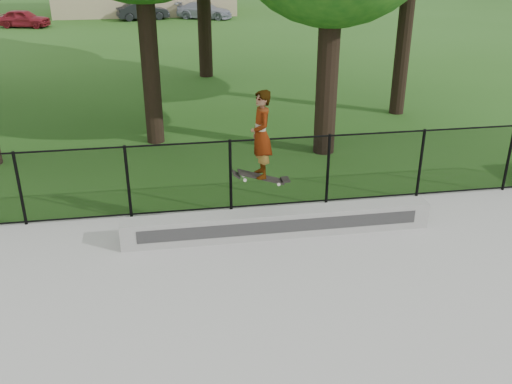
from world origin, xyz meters
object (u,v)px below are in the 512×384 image
Objects in this scene: car_a at (23,18)px; car_c at (204,10)px; car_b at (143,11)px; grind_ledge at (278,223)px; skater_airborne at (261,137)px.

car_a is 0.91× the size of car_c.
car_a is 7.23m from car_b.
grind_ledge is 29.76m from car_b.
car_a is at bearing 123.57° from car_c.
grind_ledge is 1.77m from skater_airborne.
car_b is at bearing 95.69° from grind_ledge.
car_c is (0.99, 29.46, 0.22)m from grind_ledge.
car_a is 1.02× the size of car_b.
car_a reaches higher than grind_ledge.
skater_airborne reaches higher than grind_ledge.
grind_ledge is 29.24m from car_a.
car_b is 29.85m from skater_airborne.
car_b is at bearing 95.01° from skater_airborne.
car_b is (-2.95, 29.61, 0.23)m from grind_ledge.
car_b is (6.92, 2.09, 0.02)m from car_a.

